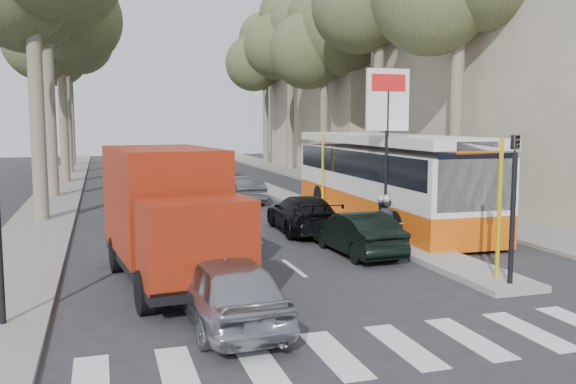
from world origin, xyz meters
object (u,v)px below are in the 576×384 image
object	(u,v)px
motorcycle	(383,225)
dark_hatchback	(357,233)
silver_hatchback	(228,290)
city_bus	(383,175)
red_truck	(169,213)

from	to	relation	value
motorcycle	dark_hatchback	bearing A→B (deg)	-168.42
silver_hatchback	city_bus	world-z (taller)	city_bus
dark_hatchback	city_bus	size ratio (longest dim) A/B	0.30
motorcycle	city_bus	bearing A→B (deg)	69.11
city_bus	motorcycle	world-z (taller)	city_bus
silver_hatchback	red_truck	xyz separation A→B (m)	(-0.72, 3.49, 1.02)
city_bus	motorcycle	distance (m)	5.81
silver_hatchback	red_truck	world-z (taller)	red_truck
silver_hatchback	motorcycle	xyz separation A→B (m)	(5.81, 5.22, 0.10)
dark_hatchback	motorcycle	size ratio (longest dim) A/B	1.87
dark_hatchback	red_truck	size ratio (longest dim) A/B	0.61
silver_hatchback	city_bus	bearing A→B (deg)	-132.20
silver_hatchback	dark_hatchback	size ratio (longest dim) A/B	1.05
red_truck	silver_hatchback	bearing A→B (deg)	-84.91
city_bus	motorcycle	bearing A→B (deg)	-113.84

